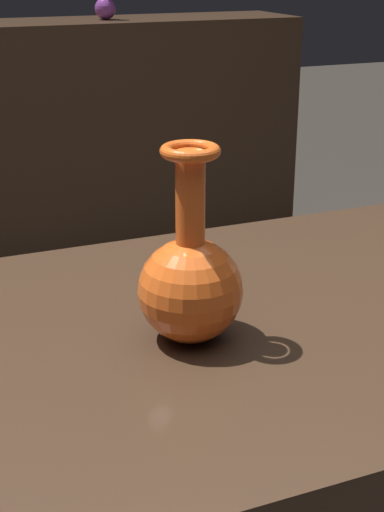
{
  "coord_description": "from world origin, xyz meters",
  "views": [
    {
      "loc": [
        -0.31,
        -0.76,
        1.23
      ],
      "look_at": [
        -0.01,
        -0.01,
        0.9
      ],
      "focal_mm": 52.32,
      "sensor_mm": 36.0,
      "label": 1
    }
  ],
  "objects": [
    {
      "name": "vase_centerpiece",
      "position": [
        -0.01,
        -0.02,
        0.87
      ],
      "size": [
        0.12,
        0.12,
        0.24
      ],
      "color": "#E55B1E",
      "rests_on": "display_plinth"
    },
    {
      "name": "shelf_vase_right",
      "position": [
        0.52,
        2.17,
        1.04
      ],
      "size": [
        0.08,
        0.08,
        0.17
      ],
      "color": "#7A388E",
      "rests_on": "back_display_shelf"
    }
  ]
}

